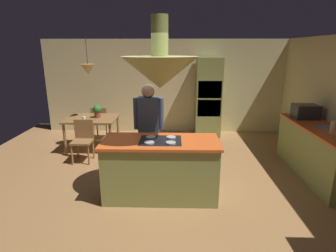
{
  "coord_description": "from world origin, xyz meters",
  "views": [
    {
      "loc": [
        0.22,
        -4.14,
        2.29
      ],
      "look_at": [
        0.1,
        0.4,
        1.0
      ],
      "focal_mm": 29.11,
      "sensor_mm": 36.0,
      "label": 1
    }
  ],
  "objects_px": {
    "oven_tower": "(208,98)",
    "cup_on_table": "(84,118)",
    "person_at_island": "(149,126)",
    "chair_facing_island": "(83,138)",
    "chair_by_back_wall": "(100,121)",
    "canister_sugar": "(334,127)",
    "kitchen_island": "(161,168)",
    "dining_table": "(92,122)",
    "microwave_on_counter": "(305,112)",
    "potted_plant_on_table": "(97,110)"
  },
  "relations": [
    {
      "from": "cup_on_table",
      "to": "canister_sugar",
      "type": "relative_size",
      "value": 0.42
    },
    {
      "from": "chair_by_back_wall",
      "to": "oven_tower",
      "type": "bearing_deg",
      "value": -170.74
    },
    {
      "from": "cup_on_table",
      "to": "potted_plant_on_table",
      "type": "bearing_deg",
      "value": 47.23
    },
    {
      "from": "oven_tower",
      "to": "cup_on_table",
      "type": "height_order",
      "value": "oven_tower"
    },
    {
      "from": "person_at_island",
      "to": "chair_facing_island",
      "type": "height_order",
      "value": "person_at_island"
    },
    {
      "from": "oven_tower",
      "to": "chair_by_back_wall",
      "type": "xyz_separation_m",
      "value": [
        -2.8,
        -0.46,
        -0.54
      ]
    },
    {
      "from": "dining_table",
      "to": "canister_sugar",
      "type": "relative_size",
      "value": 5.25
    },
    {
      "from": "chair_facing_island",
      "to": "person_at_island",
      "type": "bearing_deg",
      "value": -27.0
    },
    {
      "from": "potted_plant_on_table",
      "to": "person_at_island",
      "type": "bearing_deg",
      "value": -47.53
    },
    {
      "from": "dining_table",
      "to": "cup_on_table",
      "type": "bearing_deg",
      "value": -113.98
    },
    {
      "from": "oven_tower",
      "to": "person_at_island",
      "type": "relative_size",
      "value": 1.22
    },
    {
      "from": "chair_by_back_wall",
      "to": "microwave_on_counter",
      "type": "distance_m",
      "value": 4.77
    },
    {
      "from": "kitchen_island",
      "to": "cup_on_table",
      "type": "relative_size",
      "value": 20.05
    },
    {
      "from": "dining_table",
      "to": "microwave_on_counter",
      "type": "xyz_separation_m",
      "value": [
        4.54,
        -0.64,
        0.41
      ]
    },
    {
      "from": "oven_tower",
      "to": "cup_on_table",
      "type": "xyz_separation_m",
      "value": [
        -2.9,
        -1.38,
        -0.24
      ]
    },
    {
      "from": "chair_facing_island",
      "to": "cup_on_table",
      "type": "xyz_separation_m",
      "value": [
        -0.1,
        0.45,
        0.3
      ]
    },
    {
      "from": "cup_on_table",
      "to": "microwave_on_counter",
      "type": "height_order",
      "value": "microwave_on_counter"
    },
    {
      "from": "kitchen_island",
      "to": "microwave_on_counter",
      "type": "distance_m",
      "value": 3.25
    },
    {
      "from": "kitchen_island",
      "to": "potted_plant_on_table",
      "type": "distance_m",
      "value": 2.68
    },
    {
      "from": "person_at_island",
      "to": "canister_sugar",
      "type": "xyz_separation_m",
      "value": [
        3.08,
        -0.24,
        0.06
      ]
    },
    {
      "from": "kitchen_island",
      "to": "dining_table",
      "type": "relative_size",
      "value": 1.58
    },
    {
      "from": "chair_by_back_wall",
      "to": "person_at_island",
      "type": "bearing_deg",
      "value": 124.57
    },
    {
      "from": "dining_table",
      "to": "potted_plant_on_table",
      "type": "xyz_separation_m",
      "value": [
        0.13,
        0.02,
        0.26
      ]
    },
    {
      "from": "cup_on_table",
      "to": "microwave_on_counter",
      "type": "bearing_deg",
      "value": -5.06
    },
    {
      "from": "chair_facing_island",
      "to": "chair_by_back_wall",
      "type": "distance_m",
      "value": 1.37
    },
    {
      "from": "person_at_island",
      "to": "canister_sugar",
      "type": "distance_m",
      "value": 3.09
    },
    {
      "from": "microwave_on_counter",
      "to": "cup_on_table",
      "type": "bearing_deg",
      "value": 174.94
    },
    {
      "from": "person_at_island",
      "to": "kitchen_island",
      "type": "bearing_deg",
      "value": -70.2
    },
    {
      "from": "person_at_island",
      "to": "canister_sugar",
      "type": "bearing_deg",
      "value": -4.4
    },
    {
      "from": "chair_facing_island",
      "to": "microwave_on_counter",
      "type": "bearing_deg",
      "value": 0.54
    },
    {
      "from": "oven_tower",
      "to": "dining_table",
      "type": "xyz_separation_m",
      "value": [
        -2.8,
        -1.14,
        -0.38
      ]
    },
    {
      "from": "oven_tower",
      "to": "kitchen_island",
      "type": "bearing_deg",
      "value": -108.74
    },
    {
      "from": "kitchen_island",
      "to": "dining_table",
      "type": "xyz_separation_m",
      "value": [
        -1.7,
        2.1,
        0.19
      ]
    },
    {
      "from": "canister_sugar",
      "to": "person_at_island",
      "type": "bearing_deg",
      "value": 175.6
    },
    {
      "from": "canister_sugar",
      "to": "cup_on_table",
      "type": "bearing_deg",
      "value": 162.84
    },
    {
      "from": "dining_table",
      "to": "chair_facing_island",
      "type": "bearing_deg",
      "value": -90.0
    },
    {
      "from": "kitchen_island",
      "to": "microwave_on_counter",
      "type": "bearing_deg",
      "value": 27.15
    },
    {
      "from": "person_at_island",
      "to": "potted_plant_on_table",
      "type": "height_order",
      "value": "person_at_island"
    },
    {
      "from": "canister_sugar",
      "to": "microwave_on_counter",
      "type": "xyz_separation_m",
      "value": [
        0.0,
        1.02,
        0.03
      ]
    },
    {
      "from": "kitchen_island",
      "to": "chair_by_back_wall",
      "type": "distance_m",
      "value": 3.26
    },
    {
      "from": "kitchen_island",
      "to": "chair_facing_island",
      "type": "xyz_separation_m",
      "value": [
        -1.7,
        1.41,
        0.03
      ]
    },
    {
      "from": "chair_by_back_wall",
      "to": "dining_table",
      "type": "bearing_deg",
      "value": 90.0
    },
    {
      "from": "person_at_island",
      "to": "microwave_on_counter",
      "type": "relative_size",
      "value": 3.72
    },
    {
      "from": "canister_sugar",
      "to": "microwave_on_counter",
      "type": "distance_m",
      "value": 1.02
    },
    {
      "from": "dining_table",
      "to": "person_at_island",
      "type": "relative_size",
      "value": 0.67
    },
    {
      "from": "oven_tower",
      "to": "potted_plant_on_table",
      "type": "distance_m",
      "value": 2.9
    },
    {
      "from": "chair_facing_island",
      "to": "potted_plant_on_table",
      "type": "distance_m",
      "value": 0.84
    },
    {
      "from": "dining_table",
      "to": "microwave_on_counter",
      "type": "relative_size",
      "value": 2.48
    },
    {
      "from": "oven_tower",
      "to": "microwave_on_counter",
      "type": "height_order",
      "value": "oven_tower"
    },
    {
      "from": "dining_table",
      "to": "chair_by_back_wall",
      "type": "distance_m",
      "value": 0.71
    }
  ]
}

